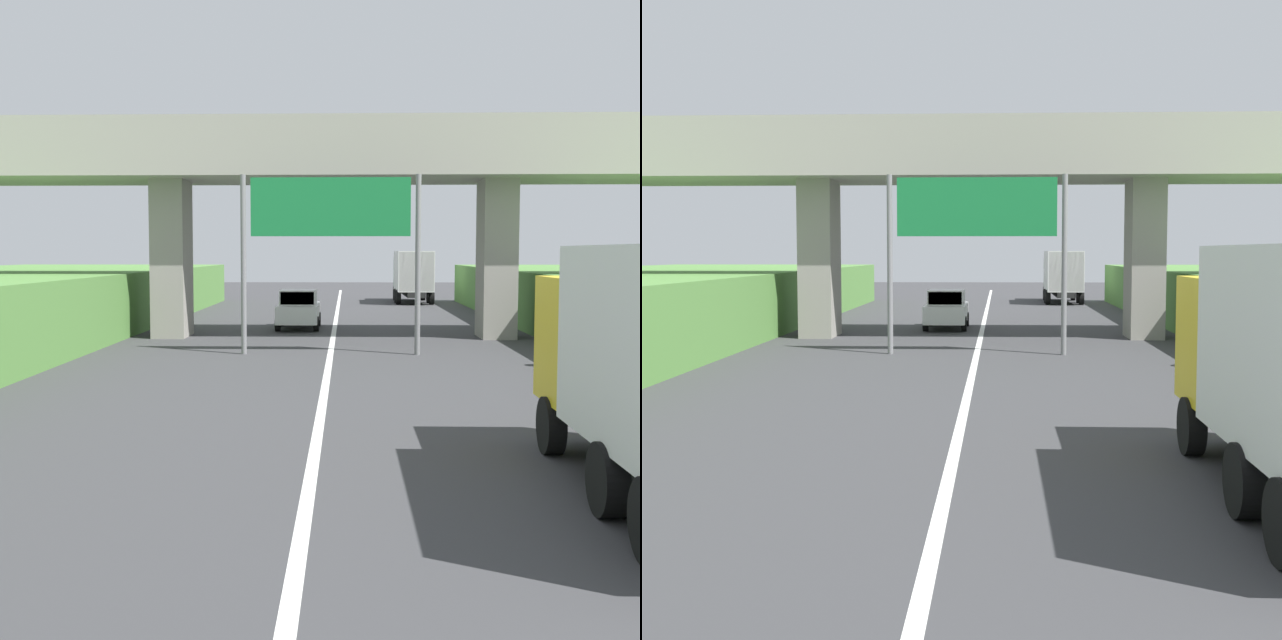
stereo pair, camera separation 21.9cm
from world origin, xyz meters
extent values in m
cube|color=white|center=(0.00, 29.85, 0.00)|extent=(0.20, 99.71, 0.01)
cube|color=#9E998E|center=(0.00, 37.32, 6.73)|extent=(40.00, 4.80, 1.10)
cube|color=#9E998E|center=(0.00, 35.10, 7.83)|extent=(40.00, 0.36, 1.10)
cube|color=#9E998E|center=(0.00, 39.54, 7.83)|extent=(40.00, 0.36, 1.10)
cube|color=gray|center=(-6.42, 37.32, 3.09)|extent=(1.30, 2.20, 6.18)
cube|color=gray|center=(6.42, 37.32, 3.09)|extent=(1.30, 2.20, 6.18)
cylinder|color=slate|center=(-2.85, 31.46, 2.94)|extent=(0.18, 0.18, 5.88)
cylinder|color=slate|center=(2.85, 31.46, 2.94)|extent=(0.18, 0.18, 5.88)
cube|color=#167238|center=(0.00, 31.46, 4.83)|extent=(5.20, 0.12, 1.90)
cube|color=white|center=(0.00, 31.44, 4.83)|extent=(4.89, 0.01, 1.67)
cube|color=gold|center=(4.90, 17.64, 1.89)|extent=(2.10, 2.10, 2.10)
cube|color=#2D3842|center=(4.90, 18.66, 2.19)|extent=(1.89, 0.06, 0.90)
cylinder|color=black|center=(3.93, 17.64, 0.48)|extent=(0.30, 0.96, 0.96)
cylinder|color=black|center=(3.83, 14.25, 0.48)|extent=(0.30, 0.96, 0.96)
cube|color=black|center=(4.94, 61.14, 0.66)|extent=(1.10, 7.30, 0.36)
cube|color=#236B38|center=(4.94, 63.74, 1.89)|extent=(2.10, 2.10, 2.10)
cube|color=#2D3842|center=(4.94, 64.76, 2.19)|extent=(1.89, 0.06, 0.90)
cube|color=silver|center=(4.94, 60.09, 2.14)|extent=(2.30, 5.20, 2.60)
cube|color=#A8A8A4|center=(4.94, 57.51, 2.14)|extent=(2.21, 0.04, 2.50)
cylinder|color=black|center=(3.97, 63.74, 0.48)|extent=(0.30, 0.96, 0.96)
cylinder|color=black|center=(5.91, 63.74, 0.48)|extent=(0.30, 0.96, 0.96)
cylinder|color=black|center=(3.87, 58.66, 0.48)|extent=(0.30, 0.96, 0.96)
cylinder|color=black|center=(6.01, 58.66, 0.48)|extent=(0.30, 0.96, 0.96)
cylinder|color=black|center=(3.87, 60.35, 0.48)|extent=(0.30, 0.96, 0.96)
cylinder|color=black|center=(6.01, 60.35, 0.48)|extent=(0.30, 0.96, 0.96)
cube|color=silver|center=(-1.58, 40.94, 0.70)|extent=(1.76, 4.10, 0.76)
cube|color=silver|center=(-1.58, 40.79, 1.40)|extent=(1.56, 1.90, 0.64)
cube|color=#2D3842|center=(-1.58, 39.87, 1.40)|extent=(1.44, 0.06, 0.54)
cylinder|color=black|center=(-2.40, 42.21, 0.32)|extent=(0.22, 0.64, 0.64)
cylinder|color=black|center=(-0.76, 42.21, 0.32)|extent=(0.22, 0.64, 0.64)
cylinder|color=black|center=(-2.40, 39.66, 0.32)|extent=(0.22, 0.64, 0.64)
cylinder|color=black|center=(-0.76, 39.66, 0.32)|extent=(0.22, 0.64, 0.64)
cylinder|color=orange|center=(6.46, 23.67, 0.45)|extent=(0.56, 0.56, 0.90)
cylinder|color=white|center=(6.46, 23.67, 0.52)|extent=(0.57, 0.57, 0.12)
cylinder|color=orange|center=(6.73, 28.57, 0.45)|extent=(0.56, 0.56, 0.90)
cylinder|color=white|center=(6.73, 28.57, 0.52)|extent=(0.57, 0.57, 0.12)
camera|label=1|loc=(0.53, 3.57, 3.34)|focal=47.91mm
camera|label=2|loc=(0.75, 3.57, 3.34)|focal=47.91mm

